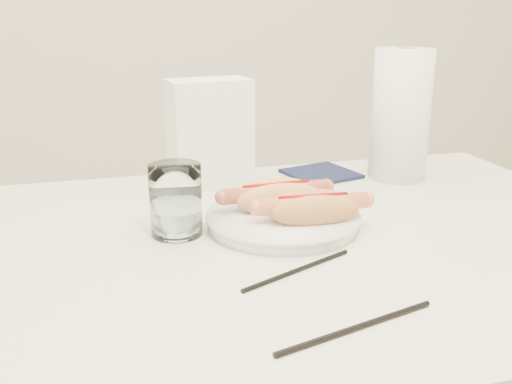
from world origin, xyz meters
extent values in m
cube|color=silver|center=(0.00, 0.00, 0.73)|extent=(1.20, 0.80, 0.04)
cylinder|color=silver|center=(0.54, 0.34, 0.35)|extent=(0.04, 0.04, 0.71)
cylinder|color=white|center=(0.02, 0.04, 0.76)|extent=(0.29, 0.29, 0.02)
ellipsoid|color=#E9A55D|center=(0.02, 0.06, 0.79)|extent=(0.15, 0.04, 0.05)
ellipsoid|color=#E9A55D|center=(0.02, 0.09, 0.79)|extent=(0.15, 0.04, 0.05)
ellipsoid|color=#E9A55D|center=(0.02, 0.07, 0.78)|extent=(0.13, 0.06, 0.03)
cylinder|color=#C75D46|center=(0.02, 0.07, 0.80)|extent=(0.18, 0.04, 0.03)
cylinder|color=#990A05|center=(0.02, 0.07, 0.81)|extent=(0.11, 0.01, 0.01)
ellipsoid|color=tan|center=(0.06, -0.01, 0.79)|extent=(0.14, 0.04, 0.05)
ellipsoid|color=tan|center=(0.06, 0.02, 0.79)|extent=(0.14, 0.04, 0.05)
ellipsoid|color=tan|center=(0.06, 0.00, 0.78)|extent=(0.13, 0.06, 0.03)
cylinder|color=#E67B51|center=(0.06, 0.00, 0.80)|extent=(0.18, 0.04, 0.03)
cylinder|color=#990A05|center=(0.06, 0.00, 0.81)|extent=(0.11, 0.02, 0.01)
cylinder|color=white|center=(-0.15, 0.06, 0.81)|extent=(0.08, 0.08, 0.11)
cylinder|color=black|center=(-0.01, -0.12, 0.75)|extent=(0.18, 0.08, 0.01)
cylinder|color=black|center=(0.01, -0.28, 0.75)|extent=(0.21, 0.06, 0.01)
cube|color=white|center=(-0.04, 0.31, 0.85)|extent=(0.17, 0.11, 0.21)
cube|color=#111837|center=(0.19, 0.30, 0.75)|extent=(0.16, 0.16, 0.01)
cylinder|color=white|center=(0.34, 0.25, 0.88)|extent=(0.14, 0.14, 0.26)
camera|label=1|loc=(-0.25, -0.79, 1.09)|focal=40.90mm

